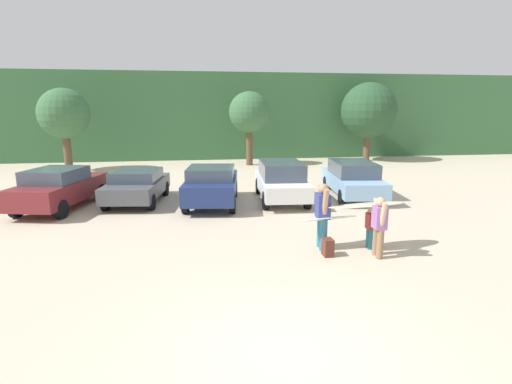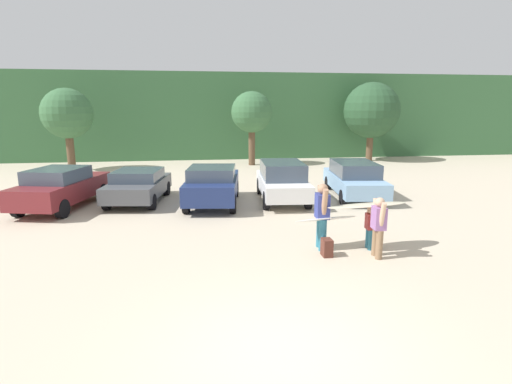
% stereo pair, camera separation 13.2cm
% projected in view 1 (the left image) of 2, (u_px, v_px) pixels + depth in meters
% --- Properties ---
extents(ground_plane, '(120.00, 120.00, 0.00)m').
position_uv_depth(ground_plane, '(287.00, 353.00, 6.17)').
color(ground_plane, beige).
extents(hillside_ridge, '(108.00, 12.00, 6.27)m').
position_uv_depth(hillside_ridge, '(209.00, 115.00, 34.62)').
color(hillside_ridge, '#38663D').
rests_on(hillside_ridge, ground_plane).
extents(tree_left, '(2.97, 2.97, 4.89)m').
position_uv_depth(tree_left, '(64.00, 114.00, 23.61)').
color(tree_left, brown).
rests_on(tree_left, ground_plane).
extents(tree_right, '(2.67, 2.67, 4.80)m').
position_uv_depth(tree_right, '(249.00, 113.00, 26.10)').
color(tree_right, brown).
rests_on(tree_right, ground_plane).
extents(tree_ridge_back, '(3.90, 3.90, 5.52)m').
position_uv_depth(tree_ridge_back, '(369.00, 111.00, 28.32)').
color(tree_ridge_back, brown).
rests_on(tree_ridge_back, ground_plane).
extents(parked_car_maroon, '(2.75, 4.66, 1.54)m').
position_uv_depth(parked_car_maroon, '(60.00, 187.00, 14.98)').
color(parked_car_maroon, maroon).
rests_on(parked_car_maroon, ground_plane).
extents(parked_car_dark_gray, '(2.37, 4.14, 1.30)m').
position_uv_depth(parked_car_dark_gray, '(137.00, 185.00, 15.99)').
color(parked_car_dark_gray, '#4C4F54').
rests_on(parked_car_dark_gray, ground_plane).
extents(parked_car_navy, '(2.39, 4.38, 1.53)m').
position_uv_depth(parked_car_navy, '(212.00, 185.00, 15.54)').
color(parked_car_navy, navy).
rests_on(parked_car_navy, ground_plane).
extents(parked_car_white, '(2.03, 4.49, 1.59)m').
position_uv_depth(parked_car_white, '(281.00, 180.00, 16.27)').
color(parked_car_white, white).
rests_on(parked_car_white, ground_plane).
extents(parked_car_sky_blue, '(2.35, 4.90, 1.49)m').
position_uv_depth(parked_car_sky_blue, '(353.00, 178.00, 17.12)').
color(parked_car_sky_blue, '#84ADD1').
rests_on(parked_car_sky_blue, ground_plane).
extents(person_adult, '(0.36, 0.77, 1.78)m').
position_uv_depth(person_adult, '(323.00, 212.00, 10.61)').
color(person_adult, teal).
rests_on(person_adult, ground_plane).
extents(person_child, '(0.23, 0.49, 1.15)m').
position_uv_depth(person_child, '(370.00, 225.00, 10.69)').
color(person_child, teal).
rests_on(person_child, ground_plane).
extents(person_companion, '(0.31, 0.70, 1.55)m').
position_uv_depth(person_companion, '(379.00, 223.00, 10.03)').
color(person_companion, '#8C6B4C').
rests_on(person_companion, ground_plane).
extents(surfboard_white, '(1.83, 0.78, 0.23)m').
position_uv_depth(surfboard_white, '(327.00, 219.00, 10.64)').
color(surfboard_white, white).
extents(surfboard_cream, '(2.36, 0.98, 0.13)m').
position_uv_depth(surfboard_cream, '(368.00, 205.00, 10.52)').
color(surfboard_cream, beige).
extents(backpack_dropped, '(0.24, 0.34, 0.45)m').
position_uv_depth(backpack_dropped, '(328.00, 247.00, 10.22)').
color(backpack_dropped, '#592D23').
rests_on(backpack_dropped, ground_plane).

